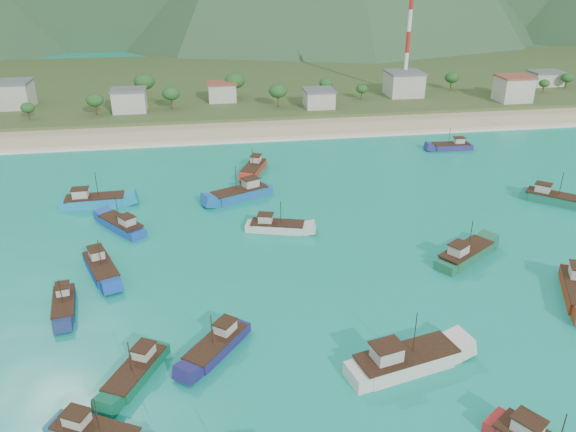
{
  "coord_description": "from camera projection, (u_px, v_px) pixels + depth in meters",
  "views": [
    {
      "loc": [
        -13.03,
        -65.9,
        42.84
      ],
      "look_at": [
        0.3,
        18.0,
        3.0
      ],
      "focal_mm": 35.0,
      "sensor_mm": 36.0,
      "label": 1
    }
  ],
  "objects": [
    {
      "name": "boat_21",
      "position": [
        101.0,
        269.0,
        82.6
      ],
      "size": [
        6.82,
        11.08,
        6.3
      ],
      "rotation": [
        0.0,
        0.0,
        3.51
      ],
      "color": "#1743AE",
      "rests_on": "ground"
    },
    {
      "name": "boat_17",
      "position": [
        553.0,
        199.0,
        105.98
      ],
      "size": [
        10.52,
        10.01,
        6.63
      ],
      "rotation": [
        0.0,
        0.0,
        3.97
      ],
      "color": "#176A54",
      "rests_on": "ground"
    },
    {
      "name": "boat_12",
      "position": [
        451.0,
        147.0,
        134.86
      ],
      "size": [
        9.87,
        3.2,
        5.78
      ],
      "rotation": [
        0.0,
        0.0,
        1.54
      ],
      "color": "navy",
      "rests_on": "ground"
    },
    {
      "name": "ground",
      "position": [
        306.0,
        289.0,
        78.96
      ],
      "size": [
        600.0,
        600.0,
        0.0
      ],
      "primitive_type": "plane",
      "color": "#0C8472",
      "rests_on": "ground"
    },
    {
      "name": "radio_tower",
      "position": [
        409.0,
        31.0,
        174.16
      ],
      "size": [
        1.2,
        1.2,
        38.51
      ],
      "color": "red",
      "rests_on": "ground"
    },
    {
      "name": "boat_5",
      "position": [
        276.0,
        227.0,
        95.21
      ],
      "size": [
        10.46,
        5.6,
        5.93
      ],
      "rotation": [
        0.0,
        0.0,
        4.43
      ],
      "color": "silver",
      "rests_on": "ground"
    },
    {
      "name": "boat_7",
      "position": [
        217.0,
        346.0,
        66.39
      ],
      "size": [
        8.63,
        9.77,
        5.97
      ],
      "rotation": [
        0.0,
        0.0,
        2.47
      ],
      "color": "navy",
      "rests_on": "ground"
    },
    {
      "name": "boat_3",
      "position": [
        64.0,
        305.0,
        74.35
      ],
      "size": [
        4.05,
        9.29,
        5.31
      ],
      "rotation": [
        0.0,
        0.0,
        3.3
      ],
      "color": "navy",
      "rests_on": "ground"
    },
    {
      "name": "surf_line",
      "position": [
        255.0,
        141.0,
        141.11
      ],
      "size": [
        400.0,
        2.5,
        0.08
      ],
      "primitive_type": "cube",
      "color": "white",
      "rests_on": "ground"
    },
    {
      "name": "vegetation",
      "position": [
        217.0,
        92.0,
        168.51
      ],
      "size": [
        274.17,
        25.86,
        8.33
      ],
      "color": "#235623",
      "rests_on": "ground"
    },
    {
      "name": "boat_27",
      "position": [
        404.0,
        362.0,
        63.33
      ],
      "size": [
        13.82,
        6.83,
        7.84
      ],
      "rotation": [
        0.0,
        0.0,
        4.94
      ],
      "color": "silver",
      "rests_on": "ground"
    },
    {
      "name": "boat_8",
      "position": [
        122.0,
        226.0,
        95.6
      ],
      "size": [
        8.9,
        10.16,
        6.19
      ],
      "rotation": [
        0.0,
        0.0,
        0.66
      ],
      "color": "#1A48AB",
      "rests_on": "ground"
    },
    {
      "name": "boat_25",
      "position": [
        94.0,
        201.0,
        104.6
      ],
      "size": [
        12.02,
        3.97,
        7.03
      ],
      "rotation": [
        0.0,
        0.0,
        4.75
      ],
      "color": "#1687BC",
      "rests_on": "ground"
    },
    {
      "name": "land",
      "position": [
        235.0,
        83.0,
        204.14
      ],
      "size": [
        400.0,
        110.0,
        2.4
      ],
      "primitive_type": "cube",
      "color": "#385123",
      "rests_on": "ground"
    },
    {
      "name": "village",
      "position": [
        273.0,
        92.0,
        169.57
      ],
      "size": [
        211.05,
        27.16,
        7.26
      ],
      "color": "beige",
      "rests_on": "ground"
    },
    {
      "name": "boat_1",
      "position": [
        465.0,
        255.0,
        86.1
      ],
      "size": [
        11.56,
        9.23,
        6.85
      ],
      "rotation": [
        0.0,
        0.0,
        5.29
      ],
      "color": "#1C6342",
      "rests_on": "ground"
    },
    {
      "name": "beach",
      "position": [
        251.0,
        130.0,
        149.6
      ],
      "size": [
        400.0,
        18.0,
        1.2
      ],
      "primitive_type": "cube",
      "color": "beige",
      "rests_on": "ground"
    },
    {
      "name": "boat_28",
      "position": [
        254.0,
        169.0,
        120.95
      ],
      "size": [
        6.75,
        10.79,
        6.14
      ],
      "rotation": [
        0.0,
        0.0,
        2.76
      ],
      "color": "#AE301B",
      "rests_on": "ground"
    },
    {
      "name": "boat_18",
      "position": [
        137.0,
        372.0,
        62.28
      ],
      "size": [
        7.12,
        10.05,
        5.81
      ],
      "rotation": [
        0.0,
        0.0,
        2.66
      ],
      "color": "#0E613F",
      "rests_on": "ground"
    },
    {
      "name": "boat_15",
      "position": [
        241.0,
        194.0,
        107.78
      ],
      "size": [
        12.46,
        8.25,
        7.13
      ],
      "rotation": [
        0.0,
        0.0,
        2.0
      ],
      "color": "#175AA4",
      "rests_on": "ground"
    }
  ]
}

